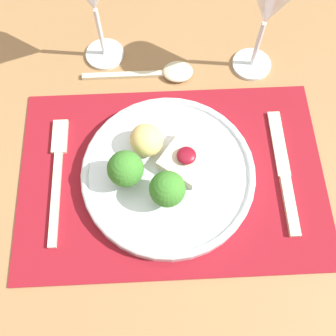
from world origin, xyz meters
TOP-DOWN VIEW (x-y plane):
  - ground_plane at (0.00, 0.00)m, footprint 8.00×8.00m
  - dining_table at (0.00, 0.00)m, footprint 1.28×1.15m
  - placemat at (0.00, 0.00)m, footprint 0.48×0.32m
  - dinner_plate at (-0.01, 0.00)m, footprint 0.27×0.27m
  - fork at (-0.18, 0.02)m, footprint 0.02×0.21m
  - knife at (0.18, -0.01)m, footprint 0.02×0.21m
  - spoon at (-0.00, 0.20)m, footprint 0.19×0.04m
  - wine_glass_near at (0.15, 0.21)m, footprint 0.08×0.08m

SIDE VIEW (x-z plane):
  - ground_plane at x=0.00m, z-range 0.00..0.00m
  - dining_table at x=0.00m, z-range 0.28..1.01m
  - placemat at x=0.00m, z-range 0.73..0.73m
  - knife at x=0.18m, z-range 0.73..0.74m
  - fork at x=-0.18m, z-range 0.73..0.74m
  - spoon at x=0.00m, z-range 0.73..0.74m
  - dinner_plate at x=-0.01m, z-range 0.71..0.79m
  - wine_glass_near at x=0.15m, z-range 0.77..0.96m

